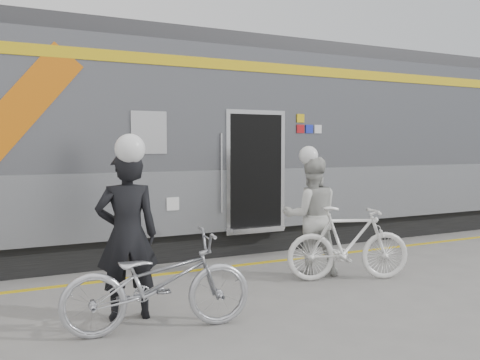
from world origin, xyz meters
TOP-DOWN VIEW (x-y plane):
  - ground at (0.00, 0.00)m, footprint 90.00×90.00m
  - train at (-1.45, 4.19)m, footprint 24.00×3.17m
  - safety_strip at (0.00, 2.15)m, footprint 24.00×0.12m
  - man at (-2.20, 0.38)m, footprint 0.78×0.57m
  - bicycle_left at (-2.00, -0.17)m, footprint 2.16×1.01m
  - woman at (0.90, 1.13)m, footprint 1.09×0.97m
  - bicycle_right at (1.20, 0.58)m, footprint 1.94×1.14m
  - helmet_man at (-2.20, 0.38)m, footprint 0.34×0.34m
  - helmet_woman at (0.90, 1.13)m, footprint 0.30×0.30m

SIDE VIEW (x-z plane):
  - ground at x=0.00m, z-range 0.00..0.00m
  - safety_strip at x=0.00m, z-range 0.00..0.01m
  - bicycle_left at x=-2.00m, z-range 0.00..1.09m
  - bicycle_right at x=1.20m, z-range 0.00..1.13m
  - woman at x=0.90m, z-range 0.00..1.86m
  - man at x=-2.20m, z-range 0.00..1.98m
  - helmet_woman at x=0.90m, z-range 1.86..2.16m
  - train at x=-1.45m, z-range 0.00..4.10m
  - helmet_man at x=-2.20m, z-range 1.98..2.33m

